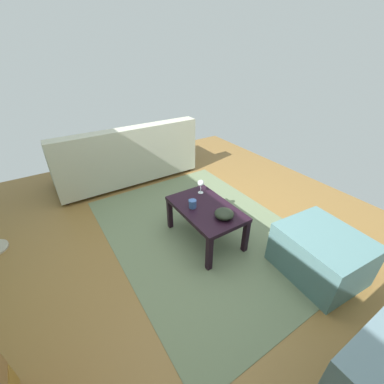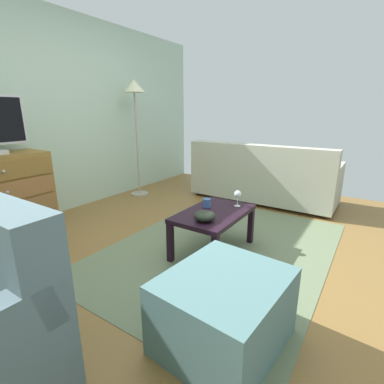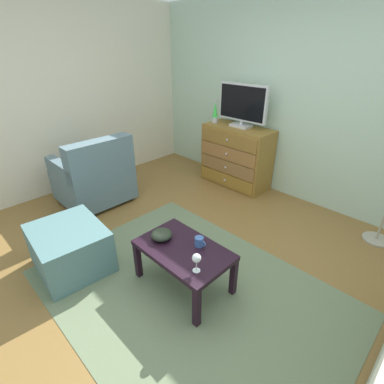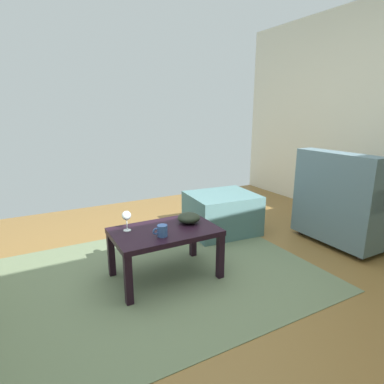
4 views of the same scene
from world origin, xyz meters
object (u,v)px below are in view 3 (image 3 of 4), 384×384
Objects in this scene: wine_glass at (197,259)px; armchair at (94,177)px; dresser at (236,156)px; tv at (242,105)px; mug at (199,242)px; bowl_decorative at (162,235)px; lava_lamp at (215,113)px; coffee_table at (184,253)px; ottoman at (70,248)px.

armchair is at bearing 171.44° from wine_glass.
dresser is 0.75m from tv.
mug is 0.35m from bowl_decorative.
coffee_table is (1.36, -1.95, -0.68)m from lava_lamp.
bowl_decorative is at bearing -152.59° from mug.
armchair is 1.29m from ottoman.
tv reaches higher than bowl_decorative.
wine_glass is (1.20, -2.13, -0.66)m from tv.
bowl_decorative reaches higher than coffee_table.
armchair is (-0.97, -1.78, -0.07)m from dresser.
dresser is 1.09× the size of armchair.
dresser reaches higher than mug.
wine_glass is at bearing -60.61° from tv.
mug reaches higher than bowl_decorative.
ottoman is (0.00, -2.61, -0.97)m from tv.
mug is at bearing -62.00° from tv.
mug is (1.01, -1.90, -0.74)m from tv.
coffee_table is (0.96, -1.99, -0.09)m from dresser.
mug reaches higher than ottoman.
wine_glass is (1.62, -2.06, -0.50)m from lava_lamp.
armchair is (-0.99, -1.80, -0.81)m from tv.
lava_lamp is 2.89× the size of mug.
dresser is 2.44m from wine_glass.
wine_glass is 0.85× the size of bowl_decorative.
wine_glass is at bearing -51.81° from lava_lamp.
armchair is at bearing -118.52° from dresser.
wine_glass is 0.31m from mug.
coffee_table is at bearing -121.80° from mug.
ottoman is (-0.93, -0.59, -0.13)m from coffee_table.
bowl_decorative is 1.71m from armchair.
tv reaches higher than dresser.
lava_lamp is 0.41× the size of coffee_table.
coffee_table is at bearing 156.25° from wine_glass.
wine_glass is at bearing -8.56° from armchair.
ottoman reaches higher than coffee_table.
coffee_table is at bearing -64.32° from dresser.
dresser is at bearing 118.79° from mug.
tv reaches higher than armchair.
lava_lamp is 2.36m from bowl_decorative.
armchair is at bearing 171.39° from bowl_decorative.
armchair reaches higher than mug.
tv reaches higher than lava_lamp.
wine_glass is at bearing 21.79° from ottoman.
coffee_table is 5.13× the size of wine_glass.
tv is 2.38m from coffee_table.
mug is (1.03, -1.88, 0.01)m from dresser.
lava_lamp is 2.47m from coffee_table.
mug is at bearing 27.41° from bowl_decorative.
wine_glass is at bearing -8.41° from bowl_decorative.
tv is 1.08× the size of ottoman.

